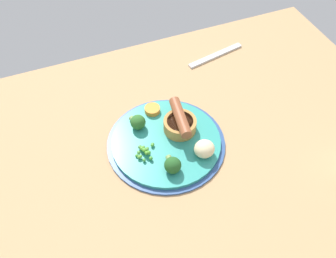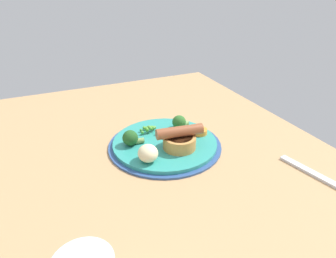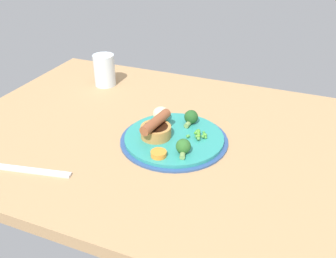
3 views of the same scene
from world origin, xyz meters
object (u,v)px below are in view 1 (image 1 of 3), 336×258
(sausage_pudding, at_px, (180,123))
(broccoli_floret_near, at_px, (138,122))
(fork, at_px, (216,55))
(broccoli_floret_far, at_px, (172,165))
(carrot_slice_1, at_px, (152,110))
(dinner_plate, at_px, (166,142))
(potato_chunk_0, at_px, (204,149))
(pea_pile, at_px, (145,151))

(sausage_pudding, xyz_separation_m, broccoli_floret_near, (0.09, -0.04, -0.01))
(fork, bearing_deg, broccoli_floret_far, 39.55)
(sausage_pudding, xyz_separation_m, carrot_slice_1, (0.04, -0.08, -0.02))
(dinner_plate, height_order, potato_chunk_0, potato_chunk_0)
(broccoli_floret_near, relative_size, potato_chunk_0, 1.06)
(broccoli_floret_far, bearing_deg, carrot_slice_1, 178.85)
(sausage_pudding, distance_m, carrot_slice_1, 0.09)
(sausage_pudding, height_order, broccoli_floret_near, sausage_pudding)
(broccoli_floret_far, height_order, carrot_slice_1, broccoli_floret_far)
(pea_pile, distance_m, broccoli_floret_far, 0.07)
(sausage_pudding, bearing_deg, broccoli_floret_far, 156.77)
(broccoli_floret_far, relative_size, potato_chunk_0, 1.11)
(broccoli_floret_far, distance_m, potato_chunk_0, 0.08)
(broccoli_floret_far, bearing_deg, potato_chunk_0, 103.78)
(sausage_pudding, bearing_deg, pea_pile, 118.01)
(pea_pile, bearing_deg, dinner_plate, -162.31)
(broccoli_floret_near, height_order, fork, broccoli_floret_near)
(pea_pile, relative_size, potato_chunk_0, 1.09)
(dinner_plate, bearing_deg, carrot_slice_1, -90.87)
(dinner_plate, bearing_deg, pea_pile, 17.69)
(potato_chunk_0, bearing_deg, dinner_plate, -46.39)
(potato_chunk_0, xyz_separation_m, carrot_slice_1, (0.06, -0.16, -0.01))
(pea_pile, relative_size, broccoli_floret_near, 1.02)
(pea_pile, bearing_deg, broccoli_floret_near, -97.69)
(broccoli_floret_near, relative_size, broccoli_floret_far, 0.95)
(broccoli_floret_far, relative_size, fork, 0.29)
(carrot_slice_1, height_order, fork, carrot_slice_1)
(dinner_plate, relative_size, potato_chunk_0, 5.90)
(dinner_plate, distance_m, sausage_pudding, 0.06)
(dinner_plate, relative_size, pea_pile, 5.44)
(carrot_slice_1, relative_size, fork, 0.21)
(broccoli_floret_near, bearing_deg, dinner_plate, 21.54)
(dinner_plate, bearing_deg, broccoli_floret_near, -52.86)
(pea_pile, bearing_deg, potato_chunk_0, 158.22)
(carrot_slice_1, bearing_deg, sausage_pudding, 117.76)
(potato_chunk_0, bearing_deg, fork, -120.69)
(sausage_pudding, height_order, broccoli_floret_far, sausage_pudding)
(sausage_pudding, relative_size, broccoli_floret_near, 2.26)
(broccoli_floret_near, relative_size, carrot_slice_1, 1.32)
(carrot_slice_1, bearing_deg, broccoli_floret_far, 84.09)
(sausage_pudding, height_order, fork, sausage_pudding)
(sausage_pudding, relative_size, carrot_slice_1, 2.97)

